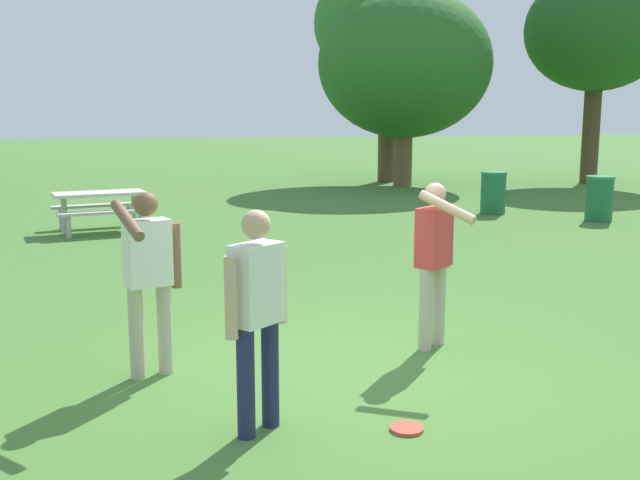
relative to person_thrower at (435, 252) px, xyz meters
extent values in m
plane|color=#447530|center=(-0.82, -0.39, -0.96)|extent=(120.00, 120.00, 0.00)
cylinder|color=#B7AD93|center=(0.09, 0.09, -0.55)|extent=(0.13, 0.13, 0.82)
cylinder|color=#B7AD93|center=(-0.11, -0.07, -0.55)|extent=(0.13, 0.13, 0.82)
cube|color=#D83838|center=(-0.01, 0.01, 0.15)|extent=(0.43, 0.41, 0.58)
sphere|color=tan|center=(-0.01, 0.01, 0.57)|extent=(0.21, 0.21, 0.21)
cylinder|color=tan|center=(0.19, 0.17, 0.10)|extent=(0.09, 0.09, 0.58)
cylinder|color=tan|center=(-0.04, -0.37, 0.49)|extent=(0.43, 0.50, 0.28)
cylinder|color=#1E234C|center=(-2.07, -1.67, -0.55)|extent=(0.13, 0.13, 0.82)
cylinder|color=#1E234C|center=(-1.86, -1.50, -0.55)|extent=(0.13, 0.13, 0.82)
cube|color=white|center=(-1.97, -1.58, 0.15)|extent=(0.43, 0.41, 0.58)
sphere|color=tan|center=(-1.97, -1.58, 0.57)|extent=(0.21, 0.21, 0.21)
cylinder|color=tan|center=(-2.17, -1.75, 0.10)|extent=(0.09, 0.09, 0.58)
cylinder|color=tan|center=(-1.76, -1.42, 0.10)|extent=(0.09, 0.09, 0.58)
cylinder|color=#B7AD93|center=(-2.60, -0.17, -0.55)|extent=(0.13, 0.13, 0.82)
cylinder|color=#B7AD93|center=(-2.85, -0.26, -0.55)|extent=(0.13, 0.13, 0.82)
cube|color=white|center=(-2.72, -0.22, 0.15)|extent=(0.43, 0.34, 0.58)
sphere|color=brown|center=(-2.72, -0.22, 0.57)|extent=(0.21, 0.21, 0.21)
cylinder|color=brown|center=(-2.48, -0.12, 0.10)|extent=(0.09, 0.09, 0.58)
cylinder|color=brown|center=(-2.87, -0.56, 0.49)|extent=(0.29, 0.57, 0.28)
cylinder|color=#E04733|center=(-0.90, -1.81, -0.95)|extent=(0.25, 0.25, 0.03)
cube|color=beige|center=(-3.67, 8.27, -0.22)|extent=(1.82, 1.11, 0.06)
cube|color=#B6B2A8|center=(-3.55, 7.70, -0.52)|extent=(1.72, 0.62, 0.05)
cube|color=#B6B2A8|center=(-3.80, 8.83, -0.52)|extent=(1.72, 0.62, 0.05)
cylinder|color=#B6B2A8|center=(-4.32, 8.12, -0.61)|extent=(0.11, 0.11, 0.71)
cylinder|color=#B6B2A8|center=(-4.20, 7.56, -0.75)|extent=(0.09, 0.09, 0.41)
cylinder|color=#B6B2A8|center=(-4.45, 8.69, -0.75)|extent=(0.09, 0.09, 0.41)
cylinder|color=#B6B2A8|center=(-3.03, 8.41, -0.61)|extent=(0.11, 0.11, 0.71)
cylinder|color=#B6B2A8|center=(-2.90, 7.84, -0.75)|extent=(0.09, 0.09, 0.41)
cylinder|color=#B6B2A8|center=(-3.15, 8.98, -0.75)|extent=(0.09, 0.09, 0.41)
cylinder|color=#1E663D|center=(6.61, 7.36, -0.51)|extent=(0.56, 0.56, 0.90)
cylinder|color=#287A4B|center=(6.61, 7.36, -0.03)|extent=(0.59, 0.59, 0.06)
cylinder|color=#1E663D|center=(4.92, 8.93, -0.51)|extent=(0.56, 0.56, 0.90)
cylinder|color=#287A4B|center=(4.92, 8.93, -0.03)|extent=(0.59, 0.59, 0.06)
cylinder|color=brown|center=(4.92, 16.95, 0.93)|extent=(0.55, 0.55, 3.77)
ellipsoid|color=#33702D|center=(4.92, 16.95, 4.12)|extent=(4.77, 4.77, 4.05)
cylinder|color=brown|center=(5.00, 15.48, 0.18)|extent=(0.57, 0.57, 2.28)
ellipsoid|color=#286023|center=(5.00, 15.48, 2.78)|extent=(5.30, 5.30, 4.51)
cylinder|color=#4C3823|center=(11.17, 14.97, 0.84)|extent=(0.54, 0.54, 3.60)
ellipsoid|color=#21511E|center=(11.17, 14.97, 3.87)|extent=(4.48, 4.48, 3.81)
camera|label=1|loc=(-2.66, -6.71, 1.36)|focal=41.89mm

